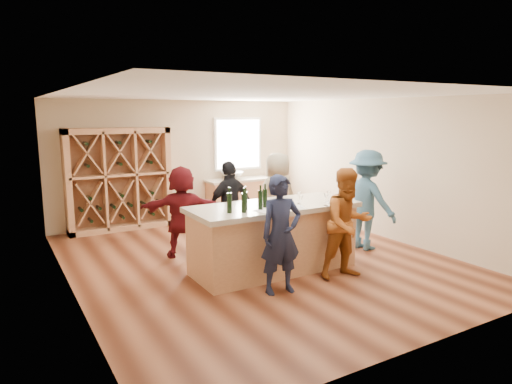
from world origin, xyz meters
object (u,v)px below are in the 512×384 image
wine_bottle_d (260,200)px  person_server (367,200)px  person_far_right (278,197)px  wine_rack (119,180)px  person_near_left (281,235)px  wine_bottle_a (229,203)px  person_near_right (348,224)px  wine_bottle_c (245,201)px  sink (233,175)px  wine_bottle_e (265,198)px  person_far_mid (230,206)px  tasting_counter_base (273,240)px  person_far_left (182,211)px  wine_bottle_b (244,203)px

wine_bottle_d → person_server: bearing=8.0°
person_server → person_far_right: bearing=31.5°
wine_bottle_d → wine_rack: bearing=104.9°
person_near_left → wine_bottle_a: bearing=132.1°
person_near_right → person_far_right: 2.29m
wine_bottle_c → person_near_left: (0.18, -0.69, -0.38)m
sink → person_near_right: size_ratio=0.32×
wine_bottle_c → person_near_right: (1.39, -0.71, -0.37)m
wine_bottle_e → person_near_right: (1.02, -0.75, -0.37)m
wine_bottle_a → wine_bottle_c: size_ratio=1.07×
sink → person_server: bearing=-76.4°
wine_rack → person_near_right: wine_rack is taller
person_near_right → person_far_mid: person_near_right is taller
person_near_left → person_near_right: person_near_right is taller
tasting_counter_base → wine_bottle_a: bearing=-167.7°
wine_bottle_a → person_far_mid: bearing=62.5°
sink → wine_bottle_a: wine_bottle_a is taller
tasting_counter_base → person_server: (2.13, 0.13, 0.43)m
wine_bottle_c → person_far_left: (-0.40, 1.56, -0.41)m
wine_rack → person_far_right: bearing=-44.6°
person_far_right → person_far_left: (-2.00, -0.01, -0.07)m
person_near_left → tasting_counter_base: bearing=69.9°
wine_rack → person_near_left: size_ratio=1.31×
wine_bottle_b → person_near_left: bearing=-63.9°
wine_rack → person_far_mid: wine_rack is taller
wine_bottle_d → wine_bottle_e: (0.16, 0.12, -0.00)m
person_far_right → wine_bottle_c: bearing=39.8°
wine_bottle_a → person_far_right: 2.51m
wine_bottle_b → person_far_mid: 1.74m
wine_bottle_d → sink: bearing=68.0°
sink → person_far_mid: bearing=-118.4°
wine_bottle_d → person_far_right: (1.39, 1.65, -0.35)m
sink → person_far_mid: size_ratio=0.33×
wine_bottle_d → person_far_right: 2.18m
wine_rack → wine_bottle_a: wine_rack is taller
wine_bottle_c → person_far_left: 1.66m
tasting_counter_base → wine_bottle_c: 0.94m
wine_bottle_b → wine_bottle_d: size_ratio=0.97×
sink → wine_bottle_e: 4.16m
wine_bottle_a → wine_bottle_d: 0.51m
tasting_counter_base → person_near_left: (-0.41, -0.84, 0.34)m
wine_bottle_c → wine_rack: bearing=102.2°
wine_bottle_a → person_far_mid: size_ratio=0.18×
person_far_left → wine_bottle_e: bearing=142.7°
wine_rack → sink: size_ratio=4.06×
sink → tasting_counter_base: size_ratio=0.21×
wine_rack → person_far_right: wine_rack is taller
wine_bottle_e → person_near_left: bearing=-104.6°
wine_bottle_e → person_near_left: size_ratio=0.17×
wine_bottle_a → wine_bottle_c: (0.29, 0.05, -0.01)m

